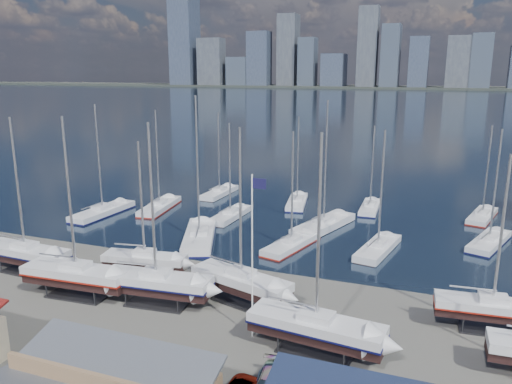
% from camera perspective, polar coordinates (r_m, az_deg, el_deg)
% --- Properties ---
extents(ground, '(1400.00, 1400.00, 0.00)m').
position_cam_1_polar(ground, '(44.01, -4.47, -13.50)').
color(ground, '#605E59').
rests_on(ground, ground).
extents(water, '(1400.00, 600.00, 0.40)m').
position_cam_1_polar(water, '(346.34, 18.06, 9.70)').
color(water, '#1A2A3D').
rests_on(water, ground).
extents(far_shore, '(1400.00, 80.00, 2.20)m').
position_cam_1_polar(far_shore, '(605.87, 19.39, 11.16)').
color(far_shore, '#2D332D').
rests_on(far_shore, ground).
extents(skyline, '(639.14, 43.80, 107.69)m').
position_cam_1_polar(skyline, '(599.91, 18.90, 14.82)').
color(skyline, '#475166').
rests_on(skyline, far_shore).
extents(sailboat_cradle_0, '(9.87, 3.11, 15.81)m').
position_cam_1_polar(sailboat_cradle_0, '(56.06, -24.85, -6.38)').
color(sailboat_cradle_0, '#2D2D33').
rests_on(sailboat_cradle_0, ground).
extents(sailboat_cradle_1, '(10.32, 3.46, 16.39)m').
position_cam_1_polar(sailboat_cradle_1, '(48.60, -19.83, -8.89)').
color(sailboat_cradle_1, '#2D2D33').
rests_on(sailboat_cradle_1, ground).
extents(sailboat_cradle_2, '(8.54, 3.59, 13.69)m').
position_cam_1_polar(sailboat_cradle_2, '(50.76, -12.59, -7.57)').
color(sailboat_cradle_2, '#2D2D33').
rests_on(sailboat_cradle_2, ground).
extents(sailboat_cradle_3, '(10.14, 3.68, 16.05)m').
position_cam_1_polar(sailboat_cradle_3, '(45.10, -11.33, -10.12)').
color(sailboat_cradle_3, '#2D2D33').
rests_on(sailboat_cradle_3, ground).
extents(sailboat_cradle_4, '(9.90, 5.26, 15.59)m').
position_cam_1_polar(sailboat_cradle_4, '(44.56, -1.72, -10.18)').
color(sailboat_cradle_4, '#2D2D33').
rests_on(sailboat_cradle_4, ground).
extents(sailboat_cradle_5, '(10.25, 3.83, 16.16)m').
position_cam_1_polar(sailboat_cradle_5, '(37.48, 6.85, -15.13)').
color(sailboat_cradle_5, '#2D2D33').
rests_on(sailboat_cradle_5, ground).
extents(sailboat_cradle_6, '(8.86, 3.16, 14.19)m').
position_cam_1_polar(sailboat_cradle_6, '(44.20, 25.40, -11.90)').
color(sailboat_cradle_6, '#2D2D33').
rests_on(sailboat_cradle_6, ground).
extents(sailboat_moored_0, '(3.80, 11.15, 16.40)m').
position_cam_1_polar(sailboat_moored_0, '(74.48, -17.10, -2.32)').
color(sailboat_moored_0, black).
rests_on(sailboat_moored_0, water).
extents(sailboat_moored_1, '(4.24, 10.58, 15.38)m').
position_cam_1_polar(sailboat_moored_1, '(75.37, -10.94, -1.77)').
color(sailboat_moored_1, black).
rests_on(sailboat_moored_1, water).
extents(sailboat_moored_2, '(2.95, 9.49, 14.20)m').
position_cam_1_polar(sailboat_moored_2, '(82.66, -4.19, -0.17)').
color(sailboat_moored_2, black).
rests_on(sailboat_moored_2, water).
extents(sailboat_moored_3, '(7.77, 12.54, 18.18)m').
position_cam_1_polar(sailboat_moored_3, '(60.98, -6.47, -5.31)').
color(sailboat_moored_3, black).
rests_on(sailboat_moored_3, water).
extents(sailboat_moored_4, '(2.99, 9.32, 13.91)m').
position_cam_1_polar(sailboat_moored_4, '(69.81, -2.94, -2.76)').
color(sailboat_moored_4, black).
rests_on(sailboat_moored_4, water).
extents(sailboat_moored_5, '(4.32, 9.77, 14.12)m').
position_cam_1_polar(sailboat_moored_5, '(76.75, 4.71, -1.28)').
color(sailboat_moored_5, black).
rests_on(sailboat_moored_5, water).
extents(sailboat_moored_6, '(4.95, 9.88, 14.23)m').
position_cam_1_polar(sailboat_moored_6, '(58.44, 4.06, -6.12)').
color(sailboat_moored_6, black).
rests_on(sailboat_moored_6, water).
extents(sailboat_moored_7, '(6.49, 11.91, 17.32)m').
position_cam_1_polar(sailboat_moored_7, '(65.73, 7.73, -3.92)').
color(sailboat_moored_7, black).
rests_on(sailboat_moored_7, water).
extents(sailboat_moored_8, '(2.68, 8.80, 13.06)m').
position_cam_1_polar(sailboat_moored_8, '(75.50, 12.90, -1.84)').
color(sailboat_moored_8, black).
rests_on(sailboat_moored_8, water).
extents(sailboat_moored_9, '(4.40, 9.97, 14.55)m').
position_cam_1_polar(sailboat_moored_9, '(58.68, 13.76, -6.39)').
color(sailboat_moored_9, black).
rests_on(sailboat_moored_9, water).
extents(sailboat_moored_10, '(5.70, 9.98, 14.40)m').
position_cam_1_polar(sailboat_moored_10, '(65.19, 25.08, -5.30)').
color(sailboat_moored_10, black).
rests_on(sailboat_moored_10, water).
extents(sailboat_moored_11, '(4.73, 9.47, 13.64)m').
position_cam_1_polar(sailboat_moored_11, '(76.13, 24.43, -2.62)').
color(sailboat_moored_11, black).
rests_on(sailboat_moored_11, water).
extents(car_a, '(2.07, 4.34, 1.43)m').
position_cam_1_polar(car_a, '(39.00, -20.77, -17.06)').
color(car_a, gray).
rests_on(car_a, ground).
extents(car_b, '(4.34, 3.02, 1.36)m').
position_cam_1_polar(car_b, '(39.51, -18.92, -16.53)').
color(car_b, gray).
rests_on(car_b, ground).
extents(flagpole, '(1.13, 0.12, 12.86)m').
position_cam_1_polar(flagpole, '(37.17, -0.30, -6.15)').
color(flagpole, white).
rests_on(flagpole, ground).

